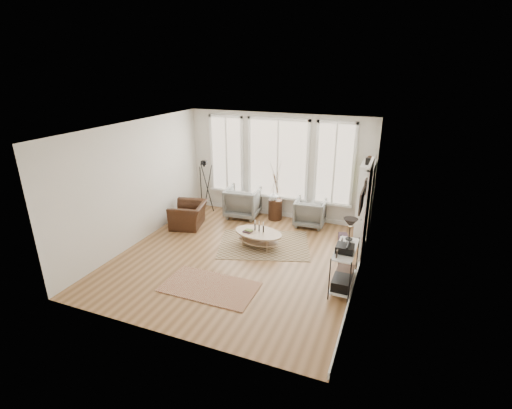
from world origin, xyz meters
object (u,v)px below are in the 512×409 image
at_px(coffee_table, 258,235).
at_px(accent_chair, 189,215).
at_px(bookcase, 365,200).
at_px(low_shelf, 344,263).
at_px(armchair_left, 243,202).
at_px(armchair_right, 310,212).
at_px(side_table, 276,193).

bearing_deg(coffee_table, accent_chair, 168.36).
height_order(bookcase, accent_chair, bookcase).
distance_m(low_shelf, armchair_left, 4.18).
relative_size(bookcase, armchair_left, 2.20).
xyz_separation_m(low_shelf, coffee_table, (-2.16, 0.99, -0.22)).
relative_size(bookcase, coffee_table, 1.62).
height_order(coffee_table, accent_chair, accent_chair).
height_order(bookcase, coffee_table, bookcase).
height_order(coffee_table, armchair_left, armchair_left).
height_order(low_shelf, armchair_right, low_shelf).
relative_size(low_shelf, accent_chair, 1.33).
relative_size(armchair_right, side_table, 0.50).
distance_m(armchair_left, accent_chair, 1.60).
distance_m(bookcase, accent_chair, 4.57).
relative_size(bookcase, accent_chair, 2.10).
bearing_deg(armchair_right, armchair_left, -1.35).
bearing_deg(bookcase, side_table, 174.74).
relative_size(bookcase, side_table, 1.28).
relative_size(coffee_table, armchair_right, 1.58).
height_order(bookcase, low_shelf, bookcase).
bearing_deg(armchair_right, accent_chair, 19.17).
bearing_deg(accent_chair, coffee_table, 64.09).
bearing_deg(armchair_right, side_table, -6.50).
xyz_separation_m(low_shelf, armchair_left, (-3.26, 2.62, -0.09)).
bearing_deg(bookcase, armchair_left, 178.33).
distance_m(coffee_table, armchair_left, 1.96).
distance_m(bookcase, coffee_table, 2.78).
relative_size(side_table, accent_chair, 1.65).
distance_m(armchair_left, side_table, 0.99).
bearing_deg(side_table, coffee_table, -84.40).
distance_m(bookcase, armchair_right, 1.51).
height_order(coffee_table, side_table, side_table).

